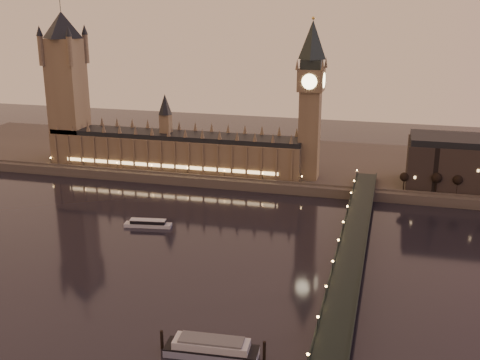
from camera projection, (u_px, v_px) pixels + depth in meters
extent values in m
plane|color=black|center=(166.00, 248.00, 303.76)|extent=(700.00, 700.00, 0.00)
cube|color=#423D35|center=(284.00, 163.00, 448.22)|extent=(560.00, 130.00, 6.00)
cube|color=brown|center=(175.00, 153.00, 420.28)|extent=(180.00, 26.00, 22.00)
cube|color=black|center=(174.00, 135.00, 416.56)|extent=(180.00, 22.00, 3.20)
cube|color=#FFCC7F|center=(168.00, 166.00, 409.56)|extent=(153.00, 0.25, 2.20)
cube|color=brown|center=(68.00, 101.00, 429.83)|extent=(22.00, 22.00, 88.00)
cone|color=black|center=(62.00, 25.00, 414.21)|extent=(31.68, 31.68, 18.00)
cylinder|color=black|center=(60.00, 2.00, 409.79)|extent=(0.44, 0.44, 12.00)
cube|color=brown|center=(309.00, 135.00, 392.32)|extent=(13.00, 13.00, 58.00)
cube|color=brown|center=(311.00, 80.00, 381.71)|extent=(16.00, 16.00, 14.00)
cylinder|color=#FFEAA5|center=(309.00, 82.00, 374.14)|extent=(9.60, 0.35, 9.60)
cylinder|color=#FFEAA5|center=(298.00, 79.00, 383.68)|extent=(0.35, 9.60, 9.60)
cube|color=black|center=(312.00, 64.00, 378.76)|extent=(13.00, 13.00, 6.00)
cone|color=black|center=(313.00, 40.00, 374.34)|extent=(17.68, 17.68, 24.00)
sphere|color=gold|center=(313.00, 18.00, 370.51)|extent=(2.00, 2.00, 2.00)
cube|color=black|center=(351.00, 253.00, 279.23)|extent=(13.00, 260.00, 2.00)
cube|color=black|center=(337.00, 248.00, 280.31)|extent=(0.60, 260.00, 1.00)
cube|color=black|center=(365.00, 251.00, 277.27)|extent=(0.60, 260.00, 1.00)
cylinder|color=black|center=(406.00, 184.00, 373.37)|extent=(0.70, 0.70, 8.25)
sphere|color=black|center=(406.00, 178.00, 372.10)|extent=(5.50, 5.50, 5.50)
cylinder|color=black|center=(433.00, 186.00, 369.52)|extent=(0.70, 0.70, 8.25)
sphere|color=black|center=(433.00, 179.00, 368.26)|extent=(5.50, 5.50, 5.50)
cylinder|color=black|center=(460.00, 188.00, 365.68)|extent=(0.70, 0.70, 8.25)
sphere|color=black|center=(461.00, 181.00, 364.41)|extent=(5.50, 5.50, 5.50)
cube|color=silver|center=(148.00, 225.00, 332.20)|extent=(26.62, 9.35, 1.91)
cube|color=black|center=(148.00, 222.00, 331.64)|extent=(19.77, 7.37, 1.91)
cube|color=silver|center=(148.00, 220.00, 331.30)|extent=(20.32, 7.66, 0.35)
cube|color=#8189A4|center=(212.00, 352.00, 213.40)|extent=(33.84, 11.48, 2.71)
cube|color=black|center=(211.00, 348.00, 212.92)|extent=(33.84, 11.48, 0.52)
cube|color=silver|center=(211.00, 344.00, 212.45)|extent=(27.54, 10.04, 2.71)
cube|color=#595B5E|center=(211.00, 340.00, 211.94)|extent=(23.32, 8.74, 0.73)
cylinder|color=black|center=(162.00, 340.00, 217.07)|extent=(1.14, 1.14, 7.08)
cylinder|color=black|center=(264.00, 351.00, 210.28)|extent=(1.14, 1.14, 7.08)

